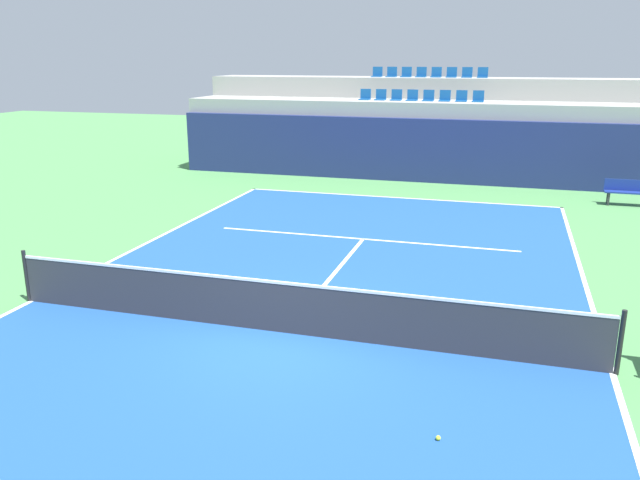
% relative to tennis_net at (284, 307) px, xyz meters
% --- Properties ---
extents(ground_plane, '(80.00, 80.00, 0.00)m').
position_rel_tennis_net_xyz_m(ground_plane, '(0.00, 0.00, -0.51)').
color(ground_plane, '#4C8C4C').
extents(court_surface, '(11.00, 24.00, 0.01)m').
position_rel_tennis_net_xyz_m(court_surface, '(0.00, 0.00, -0.50)').
color(court_surface, '#1E4C99').
rests_on(court_surface, ground_plane).
extents(baseline_far, '(11.00, 0.10, 0.00)m').
position_rel_tennis_net_xyz_m(baseline_far, '(0.00, 11.95, -0.50)').
color(baseline_far, white).
rests_on(baseline_far, court_surface).
extents(sideline_left, '(0.10, 24.00, 0.00)m').
position_rel_tennis_net_xyz_m(sideline_left, '(-5.45, 0.00, -0.50)').
color(sideline_left, white).
rests_on(sideline_left, court_surface).
extents(sideline_right, '(0.10, 24.00, 0.00)m').
position_rel_tennis_net_xyz_m(sideline_right, '(5.45, 0.00, -0.50)').
color(sideline_right, white).
rests_on(sideline_right, court_surface).
extents(service_line_far, '(8.26, 0.10, 0.00)m').
position_rel_tennis_net_xyz_m(service_line_far, '(0.00, 6.40, -0.50)').
color(service_line_far, white).
rests_on(service_line_far, court_surface).
extents(centre_service_line, '(0.10, 6.40, 0.00)m').
position_rel_tennis_net_xyz_m(centre_service_line, '(0.00, 3.20, -0.50)').
color(centre_service_line, white).
rests_on(centre_service_line, court_surface).
extents(back_wall, '(19.58, 0.30, 2.48)m').
position_rel_tennis_net_xyz_m(back_wall, '(0.00, 15.24, 0.73)').
color(back_wall, navy).
rests_on(back_wall, ground_plane).
extents(stands_tier_lower, '(19.58, 2.40, 3.07)m').
position_rel_tennis_net_xyz_m(stands_tier_lower, '(0.00, 16.59, 1.03)').
color(stands_tier_lower, '#9E9E99').
rests_on(stands_tier_lower, ground_plane).
extents(stands_tier_upper, '(19.58, 2.40, 3.93)m').
position_rel_tennis_net_xyz_m(stands_tier_upper, '(0.00, 18.99, 1.46)').
color(stands_tier_upper, '#9E9E99').
rests_on(stands_tier_upper, ground_plane).
extents(seating_row_lower, '(5.04, 0.44, 0.44)m').
position_rel_tennis_net_xyz_m(seating_row_lower, '(-0.00, 16.68, 2.69)').
color(seating_row_lower, '#145193').
rests_on(seating_row_lower, stands_tier_lower).
extents(seating_row_upper, '(5.04, 0.44, 0.44)m').
position_rel_tennis_net_xyz_m(seating_row_upper, '(-0.00, 19.08, 3.55)').
color(seating_row_upper, '#145193').
rests_on(seating_row_upper, stands_tier_upper).
extents(tennis_net, '(11.08, 0.08, 1.07)m').
position_rel_tennis_net_xyz_m(tennis_net, '(0.00, 0.00, 0.00)').
color(tennis_net, black).
rests_on(tennis_net, court_surface).
extents(player_bench, '(1.50, 0.40, 0.85)m').
position_rel_tennis_net_xyz_m(player_bench, '(7.55, 12.99, -0.00)').
color(player_bench, navy).
rests_on(player_bench, ground_plane).
extents(tennis_ball_0, '(0.07, 0.07, 0.07)m').
position_rel_tennis_net_xyz_m(tennis_ball_0, '(3.03, -2.61, -0.47)').
color(tennis_ball_0, '#CCE033').
rests_on(tennis_ball_0, court_surface).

